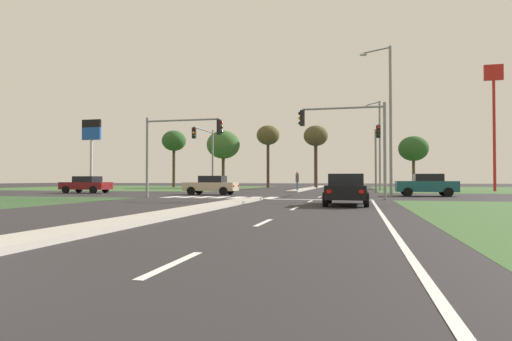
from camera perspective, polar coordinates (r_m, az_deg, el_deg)
ground_plane at (r=33.21m, az=2.89°, el=-3.28°), size 200.00×200.00×0.00m
grass_verge_far_left at (r=65.28m, az=-15.52°, el=-2.21°), size 35.00×35.00×0.01m
median_island_near at (r=14.96m, az=-10.60°, el=-5.53°), size 1.20×22.00×0.14m
median_island_far at (r=57.96m, az=7.41°, el=-2.31°), size 1.20×36.00×0.14m
lane_dash_near at (r=6.32m, az=-11.05°, el=-12.13°), size 0.14×2.00×0.01m
lane_dash_second at (r=11.99m, az=1.00°, el=-6.95°), size 0.14×2.00×0.01m
lane_dash_third at (r=17.87m, az=5.15°, el=-5.05°), size 0.14×2.00×0.01m
lane_dash_fourth at (r=23.82m, az=7.23°, el=-4.08°), size 0.14×2.00×0.01m
lane_dash_fifth at (r=29.78m, az=8.48°, el=-3.50°), size 0.14×2.00×0.01m
edge_line_right at (r=14.70m, az=16.52°, el=-5.84°), size 0.14×24.00×0.01m
stop_bar_near at (r=25.75m, az=8.37°, el=-3.86°), size 6.40×0.50×0.01m
crosswalk_bar_near at (r=30.15m, az=-11.04°, el=-3.46°), size 0.70×2.80×0.01m
crosswalk_bar_second at (r=29.69m, az=-9.01°, el=-3.50°), size 0.70×2.80×0.01m
crosswalk_bar_third at (r=29.27m, az=-6.93°, el=-3.54°), size 0.70×2.80×0.01m
crosswalk_bar_fourth at (r=28.89m, az=-4.79°, el=-3.58°), size 0.70×2.80×0.01m
crosswalk_bar_fifth at (r=28.56m, az=-2.59°, el=-3.61°), size 0.70×2.80×0.01m
crosswalk_bar_sixth at (r=28.26m, az=-0.34°, el=-3.63°), size 0.70×2.80×0.01m
crosswalk_bar_seventh at (r=28.01m, az=1.95°, el=-3.65°), size 0.70×2.80×0.01m
car_black_near at (r=20.55m, az=11.94°, el=-2.44°), size 1.98×4.35×1.46m
car_teal_second at (r=33.23m, az=21.73°, el=-1.78°), size 4.20×2.05×1.61m
car_beige_third at (r=33.93m, az=-5.97°, el=-1.94°), size 4.14×1.96×1.49m
car_maroon_fourth at (r=40.91m, az=-21.66°, el=-1.73°), size 4.31×2.05×1.49m
traffic_signal_far_left at (r=39.92m, az=-6.65°, el=3.01°), size 0.32×5.20×5.97m
traffic_signal_near_right at (r=26.18m, az=12.66°, el=4.90°), size 5.18×0.32×5.73m
traffic_signal_far_right at (r=37.33m, az=15.76°, el=3.05°), size 0.32×5.53×5.65m
traffic_signal_near_left at (r=28.62m, az=-10.66°, el=3.88°), size 5.39×0.32×5.33m
street_lamp_second at (r=31.33m, az=17.18°, el=7.28°), size 2.16×1.24×10.47m
street_lamp_third at (r=46.41m, az=15.99°, el=3.81°), size 1.63×1.87×9.35m
street_lamp_fourth at (r=69.97m, az=1.55°, el=2.01°), size 0.56×2.09×9.17m
pedestrian_at_median at (r=42.53m, az=5.52°, el=-1.09°), size 0.34×0.34×1.87m
fastfood_pole_sign at (r=50.43m, az=29.08°, el=8.22°), size 1.80×0.40×12.93m
fuel_price_totem at (r=40.83m, az=-21.05°, el=3.91°), size 1.80×0.24×6.53m
treeline_near at (r=67.85m, az=-10.87°, el=3.82°), size 3.73×3.73×8.81m
treeline_second at (r=62.83m, az=-4.38°, el=3.42°), size 4.84×4.84×8.35m
treeline_third at (r=63.66m, az=1.61°, el=4.58°), size 3.41×3.41×9.23m
treeline_fourth at (r=58.90m, az=7.95°, el=4.44°), size 3.29×3.29×8.54m
treeline_fifth at (r=59.52m, az=20.21°, el=2.72°), size 3.81×3.81×6.86m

